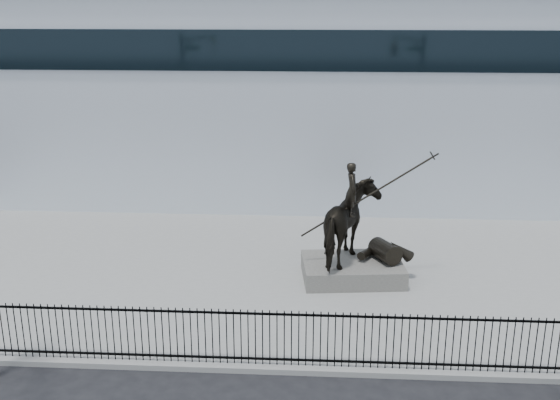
{
  "coord_description": "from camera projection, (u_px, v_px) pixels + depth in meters",
  "views": [
    {
      "loc": [
        1.11,
        -13.23,
        8.98
      ],
      "look_at": [
        -0.05,
        6.0,
        3.02
      ],
      "focal_mm": 42.0,
      "sensor_mm": 36.0,
      "label": 1
    }
  ],
  "objects": [
    {
      "name": "plaza",
      "position": [
        283.0,
        275.0,
        21.98
      ],
      "size": [
        30.0,
        12.0,
        0.15
      ],
      "primitive_type": "cube",
      "color": "gray",
      "rests_on": "ground"
    },
    {
      "name": "picket_fence",
      "position": [
        271.0,
        338.0,
        16.26
      ],
      "size": [
        22.1,
        0.1,
        1.5
      ],
      "color": "black",
      "rests_on": "plaza"
    },
    {
      "name": "equestrian_statue",
      "position": [
        356.0,
        225.0,
        20.98
      ],
      "size": [
        4.1,
        2.76,
        3.49
      ],
      "rotation": [
        0.0,
        0.0,
        0.11
      ],
      "color": "black",
      "rests_on": "statue_plinth"
    },
    {
      "name": "statue_plinth",
      "position": [
        352.0,
        270.0,
        21.44
      ],
      "size": [
        3.43,
        2.54,
        0.6
      ],
      "primitive_type": "cube",
      "rotation": [
        0.0,
        0.0,
        0.11
      ],
      "color": "#504D49",
      "rests_on": "plaza"
    },
    {
      "name": "ground",
      "position": [
        267.0,
        398.0,
        15.33
      ],
      "size": [
        120.0,
        120.0,
        0.0
      ],
      "primitive_type": "plane",
      "color": "black",
      "rests_on": "ground"
    },
    {
      "name": "building",
      "position": [
        298.0,
        90.0,
        33.07
      ],
      "size": [
        44.0,
        14.0,
        9.0
      ],
      "primitive_type": "cube",
      "color": "silver",
      "rests_on": "ground"
    }
  ]
}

